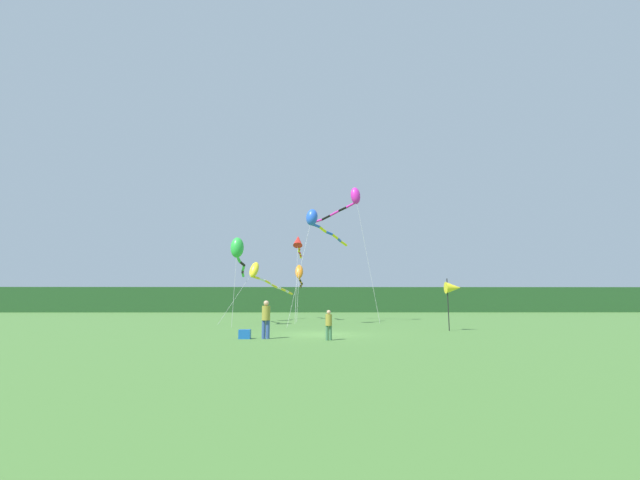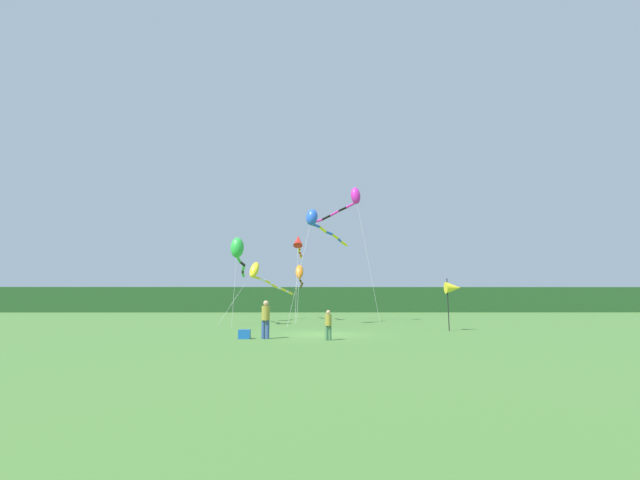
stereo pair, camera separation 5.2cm
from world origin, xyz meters
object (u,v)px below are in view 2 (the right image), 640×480
at_px(person_adult, 266,317).
at_px(kite_orange, 300,274).
at_px(person_child, 328,323).
at_px(kite_red, 298,242).
at_px(kite_yellow, 260,274).
at_px(kite_blue, 315,221).
at_px(cooler_box, 244,334).
at_px(kite_green, 238,250).
at_px(banner_flag_pole, 453,288).
at_px(kite_magenta, 352,199).

distance_m(person_adult, kite_orange, 21.26).
distance_m(person_child, kite_red, 18.94).
bearing_deg(kite_yellow, kite_blue, -49.82).
relative_size(cooler_box, kite_red, 0.07).
bearing_deg(kite_green, kite_yellow, 83.93).
bearing_deg(kite_blue, banner_flag_pole, -36.32).
bearing_deg(kite_blue, person_adult, -101.55).
distance_m(banner_flag_pole, kite_yellow, 17.93).
bearing_deg(person_child, cooler_box, 168.79).
distance_m(person_child, cooler_box, 3.99).
height_order(banner_flag_pole, kite_orange, kite_orange).
distance_m(person_child, kite_magenta, 19.30).
height_order(kite_blue, kite_yellow, kite_blue).
bearing_deg(kite_yellow, person_child, -72.55).
xyz_separation_m(banner_flag_pole, kite_red, (-9.84, 11.91, 4.51)).
relative_size(person_child, kite_magenta, 0.11).
distance_m(kite_red, kite_yellow, 4.47).
height_order(cooler_box, kite_red, kite_red).
distance_m(person_child, banner_flag_pole, 9.78).
distance_m(person_child, kite_blue, 13.88).
height_order(person_adult, cooler_box, person_adult).
bearing_deg(banner_flag_pole, kite_yellow, 137.90).
bearing_deg(person_child, banner_flag_pole, 37.32).
xyz_separation_m(person_adult, kite_yellow, (-2.69, 17.05, 3.14)).
distance_m(cooler_box, kite_orange, 21.44).
distance_m(cooler_box, kite_blue, 13.89).
distance_m(person_adult, banner_flag_pole, 11.81).
height_order(person_adult, kite_orange, kite_orange).
bearing_deg(kite_yellow, kite_magenta, -10.32).
distance_m(cooler_box, banner_flag_pole, 12.80).
height_order(kite_magenta, kite_red, kite_magenta).
bearing_deg(kite_orange, kite_green, -111.05).
xyz_separation_m(person_adult, person_child, (2.90, -0.75, -0.24)).
relative_size(banner_flag_pole, kite_red, 0.39).
xyz_separation_m(person_child, kite_orange, (-2.21, 21.72, 3.71)).
bearing_deg(kite_orange, kite_yellow, -130.90).
height_order(kite_orange, kite_green, kite_green).
height_order(kite_blue, kite_magenta, kite_magenta).
relative_size(kite_red, kite_green, 1.17).
bearing_deg(person_adult, kite_magenta, 70.39).
bearing_deg(kite_orange, person_adult, -91.91).
distance_m(person_child, kite_yellow, 18.96).
bearing_deg(kite_blue, kite_red, 105.01).
height_order(cooler_box, kite_yellow, kite_yellow).
xyz_separation_m(person_adult, kite_orange, (0.70, 20.97, 3.47)).
bearing_deg(kite_red, person_child, -82.98).
xyz_separation_m(person_adult, kite_green, (-3.41, 10.29, 4.44)).
xyz_separation_m(kite_blue, kite_magenta, (3.26, 4.39, 2.88)).
relative_size(banner_flag_pole, kite_magenta, 0.26).
bearing_deg(person_adult, person_child, -14.46).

